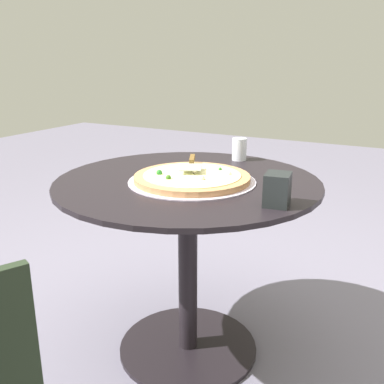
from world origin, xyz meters
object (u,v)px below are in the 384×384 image
Objects in this scene: patio_table at (188,233)px; pizza_server at (191,163)px; pizza_on_tray at (192,178)px; drinking_cup at (239,149)px; napkin_dispenser at (277,189)px.

pizza_server is at bearing -76.28° from patio_table.
pizza_on_tray is (-0.03, 0.02, 0.23)m from patio_table.
patio_table is 2.11× the size of pizza_on_tray.
drinking_cup is 0.63m from napkin_dispenser.
drinking_cup is at bearing -92.36° from pizza_on_tray.
napkin_dispenser is at bearing 160.95° from patio_table.
patio_table is at bearing 103.72° from pizza_server.
pizza_server is 0.34m from drinking_cup.
pizza_on_tray is 0.10m from pizza_server.
patio_table is 10.17× the size of drinking_cup.
napkin_dispenser is (-0.40, 0.19, 0.00)m from pizza_server.
napkin_dispenser is (-0.36, 0.11, 0.04)m from pizza_on_tray.
drinking_cup is (-0.02, -0.41, 0.04)m from pizza_on_tray.
drinking_cup is (-0.05, -0.39, 0.27)m from patio_table.
drinking_cup is (-0.06, -0.34, -0.00)m from pizza_server.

